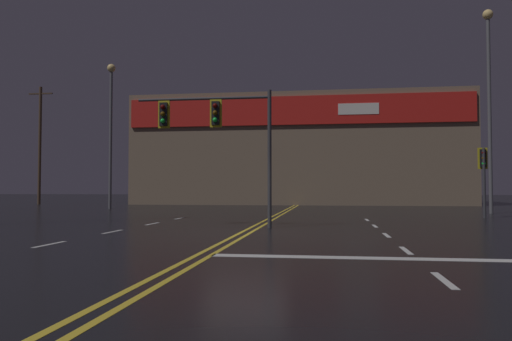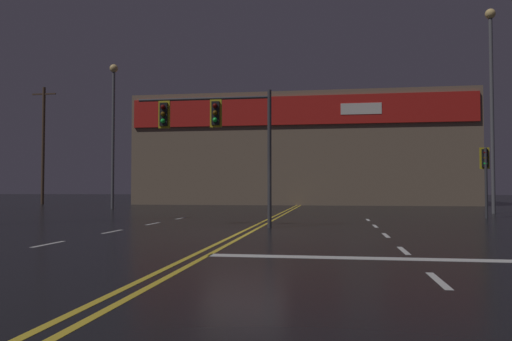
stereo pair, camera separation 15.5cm
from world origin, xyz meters
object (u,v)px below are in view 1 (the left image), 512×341
traffic_signal_median (212,123)px  streetlight_far_left (111,117)px  streetlight_near_right (489,86)px  traffic_signal_corner_northeast (483,166)px

traffic_signal_median → streetlight_far_left: (-10.50, 14.70, 2.58)m
streetlight_near_right → streetlight_far_left: 23.61m
traffic_signal_median → traffic_signal_corner_northeast: bearing=32.2°
streetlight_far_left → traffic_signal_corner_northeast: bearing=-19.4°
traffic_signal_corner_northeast → streetlight_near_right: bearing=69.3°
traffic_signal_corner_northeast → streetlight_near_right: streetlight_near_right is taller
traffic_signal_median → streetlight_near_right: streetlight_near_right is taller
streetlight_near_right → traffic_signal_corner_northeast: bearing=-110.7°
traffic_signal_corner_northeast → streetlight_far_left: size_ratio=0.33×
traffic_signal_median → streetlight_far_left: size_ratio=0.49×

